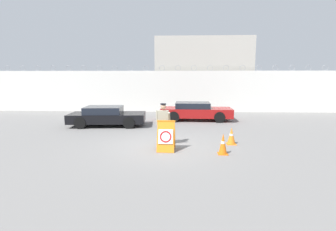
# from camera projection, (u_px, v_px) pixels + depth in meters

# --- Properties ---
(ground_plane) EXTENTS (90.00, 90.00, 0.00)m
(ground_plane) POSITION_uv_depth(u_px,v_px,m) (160.00, 146.00, 10.88)
(ground_plane) COLOR gray
(perimeter_wall) EXTENTS (36.00, 0.30, 3.81)m
(perimeter_wall) POSITION_uv_depth(u_px,v_px,m) (170.00, 91.00, 21.66)
(perimeter_wall) COLOR silver
(perimeter_wall) RESTS_ON ground_plane
(building_block) EXTENTS (8.40, 7.66, 6.27)m
(building_block) POSITION_uv_depth(u_px,v_px,m) (201.00, 74.00, 25.84)
(building_block) COLOR #B2ADA3
(building_block) RESTS_ON ground_plane
(barricade_sign) EXTENTS (0.71, 0.85, 1.19)m
(barricade_sign) POSITION_uv_depth(u_px,v_px,m) (166.00, 136.00, 10.15)
(barricade_sign) COLOR orange
(barricade_sign) RESTS_ON ground_plane
(security_guard) EXTENTS (0.63, 0.43, 1.76)m
(security_guard) POSITION_uv_depth(u_px,v_px,m) (163.00, 122.00, 10.86)
(security_guard) COLOR black
(security_guard) RESTS_ON ground_plane
(traffic_cone_near) EXTENTS (0.40, 0.40, 0.72)m
(traffic_cone_near) POSITION_uv_depth(u_px,v_px,m) (231.00, 136.00, 11.12)
(traffic_cone_near) COLOR orange
(traffic_cone_near) RESTS_ON ground_plane
(traffic_cone_mid) EXTENTS (0.36, 0.36, 0.78)m
(traffic_cone_mid) POSITION_uv_depth(u_px,v_px,m) (223.00, 144.00, 9.67)
(traffic_cone_mid) COLOR orange
(traffic_cone_mid) RESTS_ON ground_plane
(parked_car_front_coupe) EXTENTS (4.47, 2.26, 1.14)m
(parked_car_front_coupe) POSITION_uv_depth(u_px,v_px,m) (107.00, 116.00, 15.35)
(parked_car_front_coupe) COLOR black
(parked_car_front_coupe) RESTS_ON ground_plane
(parked_car_rear_sedan) EXTENTS (4.69, 2.05, 1.19)m
(parked_car_rear_sedan) POSITION_uv_depth(u_px,v_px,m) (195.00, 111.00, 17.34)
(parked_car_rear_sedan) COLOR black
(parked_car_rear_sedan) RESTS_ON ground_plane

